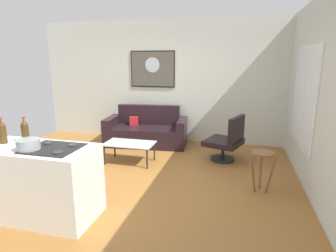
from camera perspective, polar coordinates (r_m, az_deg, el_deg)
ground at (r=4.61m, az=-6.96°, el=-11.04°), size 6.40×6.40×0.04m
back_wall at (r=6.54m, az=0.47°, el=9.18°), size 6.40×0.05×2.80m
right_wall at (r=4.36m, az=28.47°, el=5.45°), size 0.05×6.40×2.80m
couch at (r=6.32m, az=-4.47°, el=-1.20°), size 1.88×0.99×0.87m
coffee_table at (r=5.21m, az=-7.94°, el=-3.83°), size 0.92×0.52×0.38m
armchair at (r=5.34m, az=12.19°, el=-2.87°), size 0.80×0.82×0.88m
bar_stool at (r=4.23m, az=18.92°, el=-6.74°), size 0.38×0.37×0.60m
kitchen_counter at (r=3.77m, az=-25.20°, el=-10.35°), size 1.42×0.68×0.91m
soda_bottle at (r=3.94m, az=-31.02°, el=-1.04°), size 0.09×0.09×0.32m
soda_bottle_2 at (r=3.85m, az=-27.45°, el=-0.89°), size 0.09×0.09×0.33m
mixing_bowl at (r=3.51m, az=-26.89°, el=-3.53°), size 0.26×0.26×0.13m
wall_painting at (r=6.59m, az=-3.22°, el=11.68°), size 1.07×0.03×0.84m
window at (r=4.94m, az=26.30°, el=5.36°), size 0.03×1.54×1.61m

